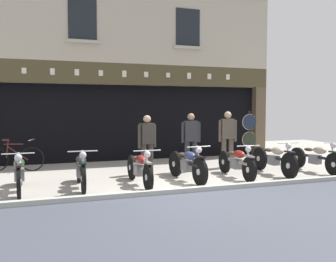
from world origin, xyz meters
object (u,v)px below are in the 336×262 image
at_px(salesman_right, 228,136).
at_px(advert_board_near, 70,112).
at_px(motorcycle_center, 187,164).
at_px(leaning_bicycle, 14,158).
at_px(tyre_sign_pole, 249,131).
at_px(motorcycle_right, 274,158).
at_px(motorcycle_far_left, 19,172).
at_px(salesman_left, 147,141).
at_px(motorcycle_center_left, 140,168).
at_px(motorcycle_center_right, 237,162).
at_px(motorcycle_far_right, 316,157).
at_px(shopkeeper_center, 191,139).
at_px(motorcycle_left, 81,169).

height_order(salesman_right, advert_board_near, advert_board_near).
height_order(motorcycle_center, leaning_bicycle, motorcycle_center).
xyz_separation_m(salesman_right, tyre_sign_pole, (1.50, 1.19, 0.05)).
height_order(motorcycle_right, salesman_right, salesman_right).
relative_size(motorcycle_far_left, salesman_left, 1.30).
height_order(salesman_right, tyre_sign_pole, tyre_sign_pole).
bearing_deg(motorcycle_right, tyre_sign_pole, -105.99).
distance_m(motorcycle_far_left, salesman_left, 3.48).
height_order(motorcycle_far_left, salesman_left, salesman_left).
height_order(motorcycle_far_left, tyre_sign_pole, tyre_sign_pole).
bearing_deg(motorcycle_center_left, salesman_right, -153.44).
bearing_deg(motorcycle_right, motorcycle_center_right, 6.31).
bearing_deg(tyre_sign_pole, motorcycle_center, -141.64).
distance_m(motorcycle_far_right, leaning_bicycle, 8.64).
xyz_separation_m(motorcycle_far_left, motorcycle_far_right, (7.80, -0.13, -0.01)).
relative_size(salesman_left, advert_board_near, 1.58).
relative_size(motorcycle_center, advert_board_near, 1.96).
height_order(motorcycle_far_left, motorcycle_right, motorcycle_right).
xyz_separation_m(motorcycle_right, shopkeeper_center, (-1.97, 1.18, 0.49)).
xyz_separation_m(motorcycle_right, advert_board_near, (-5.07, 4.10, 1.24)).
relative_size(motorcycle_far_right, leaning_bicycle, 1.24).
distance_m(motorcycle_far_left, advert_board_near, 4.48).
bearing_deg(leaning_bicycle, motorcycle_right, 83.34).
xyz_separation_m(motorcycle_far_left, motorcycle_center, (3.87, -0.11, 0.00)).
xyz_separation_m(motorcycle_center_left, leaning_bicycle, (-2.91, 3.13, -0.04)).
height_order(motorcycle_center_right, tyre_sign_pole, tyre_sign_pole).
distance_m(motorcycle_center, motorcycle_right, 2.61).
height_order(motorcycle_center_right, motorcycle_right, motorcycle_right).
distance_m(salesman_left, tyre_sign_pole, 4.37).
bearing_deg(motorcycle_center_left, motorcycle_far_right, -179.75).
bearing_deg(advert_board_near, motorcycle_center_right, -47.42).
bearing_deg(motorcycle_left, salesman_left, -145.12).
height_order(shopkeeper_center, advert_board_near, advert_board_near).
bearing_deg(motorcycle_center_right, tyre_sign_pole, -124.80).
bearing_deg(shopkeeper_center, motorcycle_center, 70.39).
height_order(motorcycle_right, advert_board_near, advert_board_near).
xyz_separation_m(motorcycle_far_right, shopkeeper_center, (-3.28, 1.29, 0.50)).
bearing_deg(motorcycle_center_right, leaning_bicycle, -26.56).
bearing_deg(shopkeeper_center, motorcycle_center_left, 42.67).
height_order(motorcycle_left, advert_board_near, advert_board_near).
relative_size(motorcycle_center_left, advert_board_near, 2.01).
height_order(motorcycle_center, motorcycle_far_right, motorcycle_center).
distance_m(motorcycle_center_left, leaning_bicycle, 4.27).
height_order(motorcycle_center, salesman_right, salesman_right).
height_order(motorcycle_right, salesman_left, salesman_left).
bearing_deg(tyre_sign_pole, salesman_right, -141.55).
height_order(motorcycle_far_left, shopkeeper_center, shopkeeper_center).
xyz_separation_m(motorcycle_left, tyre_sign_pole, (6.05, 2.67, 0.57)).
xyz_separation_m(motorcycle_left, shopkeeper_center, (3.21, 1.19, 0.50)).
height_order(motorcycle_left, motorcycle_center, motorcycle_center).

